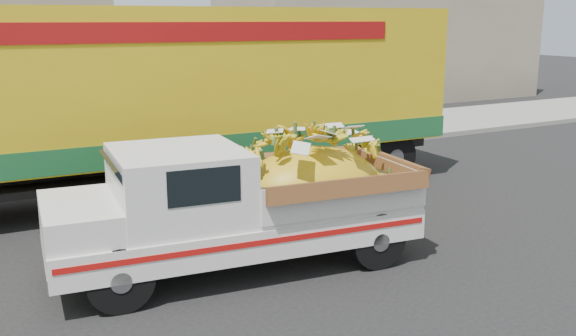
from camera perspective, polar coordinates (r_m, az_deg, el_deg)
ground at (r=9.77m, az=-2.38°, el=-8.39°), size 100.00×100.00×0.00m
curb at (r=15.71m, az=-13.38°, el=-0.12°), size 60.00×0.25×0.15m
sidewalk at (r=17.70m, az=-15.27°, el=1.23°), size 60.00×4.00×0.14m
building_right at (r=29.86m, az=8.27°, el=11.91°), size 14.00×6.00×6.00m
pickup_truck at (r=9.43m, az=-2.32°, el=-2.84°), size 5.43×2.46×1.84m
semi_trailer at (r=13.11m, az=-10.02°, el=6.54°), size 12.03×2.89×3.80m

